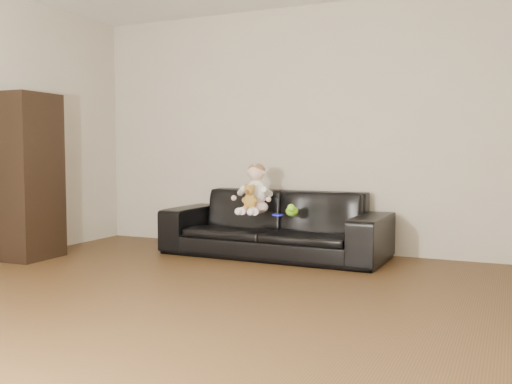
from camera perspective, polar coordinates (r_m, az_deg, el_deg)
The scene contains 10 objects.
floor at distance 3.82m, azimuth -9.49°, elevation -12.03°, with size 5.50×5.50×0.00m, color #4C331B.
wall_back at distance 6.16m, azimuth 4.86°, elevation 6.30°, with size 5.00×5.00×0.00m, color #BBB19D.
sofa at distance 5.78m, azimuth 1.86°, elevation -3.18°, with size 2.25×0.88×0.66m, color black.
cabinet at distance 6.02m, azimuth -21.70°, elevation 1.44°, with size 0.41×0.56×1.63m, color black.
shelf_item at distance 6.00m, azimuth -21.66°, elevation 4.93°, with size 0.18×0.25×0.28m, color silver.
baby at distance 5.70m, azimuth -0.06°, elevation 0.02°, with size 0.39×0.46×0.51m.
teddy_bear at distance 5.56m, azimuth -0.62°, elevation -0.53°, with size 0.17×0.16×0.25m.
toy_green at distance 5.51m, azimuth 3.62°, elevation -1.93°, with size 0.12×0.14×0.10m, color #7CDF1A.
toy_rattle at distance 5.59m, azimuth 3.35°, elevation -1.99°, with size 0.07×0.07×0.07m, color #D36018.
toy_blue_disc at distance 5.56m, azimuth 2.17°, elevation -2.30°, with size 0.11×0.11×0.02m, color #181BC2.
Camera 1 is at (2.06, -3.05, 1.05)m, focal length 40.00 mm.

